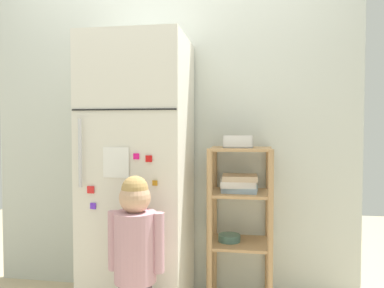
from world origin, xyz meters
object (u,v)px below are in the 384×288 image
Objects in this scene: fruit_bin at (237,142)px; refrigerator at (139,175)px; child_standing at (136,246)px; pantry_shelf_unit at (239,204)px.

refrigerator is at bearing -168.99° from fruit_bin.
refrigerator reaches higher than fruit_bin.
refrigerator is 0.57m from child_standing.
pantry_shelf_unit reaches higher than child_standing.
fruit_bin reaches higher than child_standing.
child_standing is at bearing -131.28° from pantry_shelf_unit.
refrigerator is 0.68m from pantry_shelf_unit.
refrigerator is at bearing 104.83° from child_standing.
pantry_shelf_unit is (0.64, 0.12, -0.19)m from refrigerator.
fruit_bin is (0.50, 0.59, 0.52)m from child_standing.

